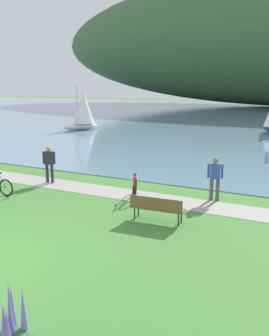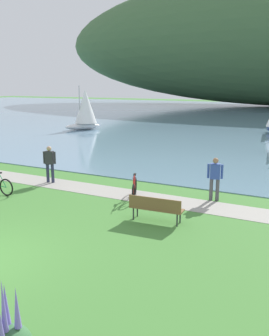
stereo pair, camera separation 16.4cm
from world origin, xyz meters
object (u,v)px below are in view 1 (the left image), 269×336
(sailboat_toward_hillside, at_px, (83,109))
(bicycle_leaning_near_bench, at_px, (135,189))
(person_at_shoreline, at_px, (215,176))
(person_on_the_grass, at_px, (49,162))
(park_bench_near_camera, at_px, (157,207))

(sailboat_toward_hillside, bearing_deg, bicycle_leaning_near_bench, -50.34)
(person_at_shoreline, relative_size, person_on_the_grass, 1.00)
(park_bench_near_camera, relative_size, person_on_the_grass, 1.07)
(bicycle_leaning_near_bench, height_order, sailboat_toward_hillside, sailboat_toward_hillside)
(park_bench_near_camera, distance_m, bicycle_leaning_near_bench, 2.71)
(bicycle_leaning_near_bench, bearing_deg, person_on_the_grass, 175.70)
(person_at_shoreline, distance_m, sailboat_toward_hillside, 24.42)
(person_on_the_grass, xyz_separation_m, sailboat_toward_hillside, (-10.28, 17.57, 1.08))
(person_at_shoreline, xyz_separation_m, person_on_the_grass, (-7.47, -0.84, 0.00))
(park_bench_near_camera, relative_size, bicycle_leaning_near_bench, 1.11)
(park_bench_near_camera, xyz_separation_m, person_at_shoreline, (1.07, 3.17, 0.46))
(person_at_shoreline, relative_size, sailboat_toward_hillside, 0.40)
(bicycle_leaning_near_bench, distance_m, sailboat_toward_hillside, 23.33)
(bicycle_leaning_near_bench, height_order, person_on_the_grass, person_on_the_grass)
(park_bench_near_camera, height_order, sailboat_toward_hillside, sailboat_toward_hillside)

